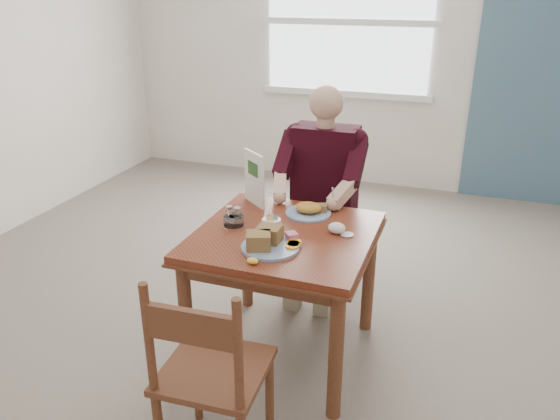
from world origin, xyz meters
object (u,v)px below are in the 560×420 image
at_px(chair_far, 324,222).
at_px(chair_near, 210,375).
at_px(far_plate, 309,210).
at_px(diner, 322,179).
at_px(table, 284,252).
at_px(near_plate, 268,241).

xyz_separation_m(chair_far, chair_near, (-0.02, -1.64, 0.00)).
bearing_deg(chair_far, far_plate, -84.44).
xyz_separation_m(chair_far, far_plate, (0.05, -0.52, 0.30)).
xyz_separation_m(chair_near, diner, (0.02, 1.55, 0.33)).
distance_m(chair_far, chair_near, 1.64).
bearing_deg(table, diner, 90.00).
bearing_deg(chair_near, far_plate, 86.13).
bearing_deg(near_plate, table, 85.08).
height_order(chair_near, far_plate, chair_near).
bearing_deg(table, chair_far, 90.00).
bearing_deg(chair_far, table, -90.00).
bearing_deg(far_plate, table, -100.52).
height_order(chair_far, chair_near, same).
distance_m(table, near_plate, 0.24).
bearing_deg(chair_near, near_plate, 89.29).
bearing_deg(far_plate, diner, 96.70).
relative_size(chair_far, near_plate, 2.75).
distance_m(diner, far_plate, 0.44).
relative_size(chair_near, far_plate, 2.92).
height_order(diner, near_plate, diner).
relative_size(table, far_plate, 2.82).
height_order(table, diner, diner).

